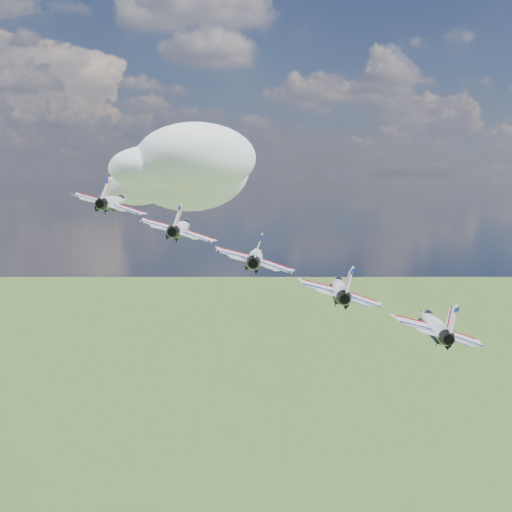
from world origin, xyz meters
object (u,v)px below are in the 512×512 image
object	(u,v)px
jet_0	(114,202)
jet_2	(256,256)
jet_4	(433,324)
jet_3	(340,288)
jet_1	(181,227)

from	to	relation	value
jet_0	jet_2	xyz separation A→B (m)	(16.59, -13.93, -6.25)
jet_2	jet_4	xyz separation A→B (m)	(16.59, -13.93, -6.25)
jet_0	jet_3	xyz separation A→B (m)	(24.88, -20.89, -9.37)
jet_0	jet_2	world-z (taller)	jet_0
jet_0	jet_4	world-z (taller)	jet_0
jet_3	jet_4	world-z (taller)	jet_3
jet_4	jet_3	bearing A→B (deg)	156.43
jet_1	jet_2	xyz separation A→B (m)	(8.29, -6.96, -3.12)
jet_1	jet_4	world-z (taller)	jet_1
jet_4	jet_2	bearing A→B (deg)	156.43
jet_1	jet_0	bearing A→B (deg)	156.43
jet_0	jet_4	distance (m)	45.08
jet_2	jet_1	bearing A→B (deg)	156.43
jet_1	jet_4	distance (m)	33.81
jet_3	jet_4	bearing A→B (deg)	-23.57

